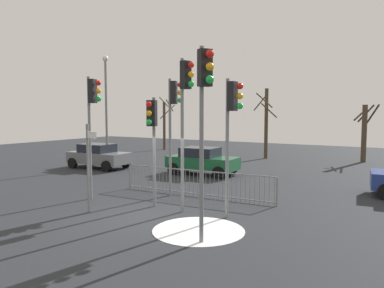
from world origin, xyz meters
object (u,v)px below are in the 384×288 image
(traffic_light_mid_left, at_px, (92,110))
(traffic_light_mid_right, at_px, (173,111))
(direction_sign_post, at_px, (89,163))
(car_grey_far, at_px, (99,155))
(traffic_light_foreground_right, at_px, (185,101))
(bare_tree_left, at_px, (165,123))
(traffic_light_foreground_left, at_px, (232,117))
(bare_tree_centre, at_px, (266,122))
(bare_tree_right, at_px, (364,131))
(street_lamp, at_px, (106,100))
(car_green_near, at_px, (202,160))
(traffic_light_rear_right, at_px, (152,127))
(traffic_light_rear_left, at_px, (204,101))

(traffic_light_mid_left, bearing_deg, traffic_light_mid_right, 115.28)
(direction_sign_post, distance_m, car_grey_far, 10.24)
(traffic_light_foreground_right, bearing_deg, traffic_light_mid_right, -123.75)
(bare_tree_left, bearing_deg, traffic_light_foreground_left, -49.49)
(traffic_light_mid_right, xyz_separation_m, bare_tree_centre, (-0.94, 13.55, -0.72))
(traffic_light_mid_right, xyz_separation_m, direction_sign_post, (-1.00, -3.56, -1.76))
(traffic_light_mid_right, bearing_deg, bare_tree_left, -162.81)
(traffic_light_foreground_left, distance_m, traffic_light_mid_left, 5.66)
(car_grey_far, bearing_deg, traffic_light_mid_right, -27.23)
(bare_tree_centre, distance_m, bare_tree_right, 6.61)
(car_grey_far, xyz_separation_m, bare_tree_left, (-3.05, 11.29, 1.63))
(traffic_light_mid_left, distance_m, direction_sign_post, 2.67)
(traffic_light_foreground_right, height_order, street_lamp, street_lamp)
(traffic_light_foreground_left, distance_m, traffic_light_foreground_right, 1.68)
(traffic_light_foreground_left, xyz_separation_m, car_grey_far, (-11.36, 5.57, -2.45))
(traffic_light_foreground_left, xyz_separation_m, traffic_light_mid_left, (-5.65, -0.33, 0.23))
(traffic_light_mid_left, height_order, direction_sign_post, traffic_light_mid_left)
(car_grey_far, distance_m, bare_tree_left, 11.81)
(direction_sign_post, distance_m, bare_tree_right, 19.73)
(traffic_light_mid_left, relative_size, bare_tree_centre, 0.92)
(traffic_light_mid_right, distance_m, bare_tree_right, 16.09)
(traffic_light_mid_left, relative_size, bare_tree_right, 1.20)
(traffic_light_foreground_right, xyz_separation_m, car_green_near, (-3.28, 6.98, -2.96))
(traffic_light_mid_left, relative_size, car_green_near, 1.22)
(traffic_light_rear_right, xyz_separation_m, bare_tree_right, (5.08, 16.97, -0.74))
(traffic_light_rear_left, relative_size, car_green_near, 1.29)
(traffic_light_foreground_left, height_order, bare_tree_left, bare_tree_left)
(traffic_light_mid_left, bearing_deg, car_grey_far, -152.42)
(street_lamp, relative_size, bare_tree_left, 1.42)
(traffic_light_mid_right, relative_size, traffic_light_rear_right, 1.21)
(traffic_light_mid_right, xyz_separation_m, traffic_light_rear_left, (3.70, -4.16, 0.21))
(traffic_light_mid_left, relative_size, direction_sign_post, 1.58)
(car_green_near, xyz_separation_m, bare_tree_right, (7.01, 10.00, 1.33))
(traffic_light_mid_right, bearing_deg, bare_tree_centre, 164.95)
(traffic_light_rear_right, distance_m, car_green_near, 7.52)
(traffic_light_rear_right, height_order, traffic_light_rear_left, traffic_light_rear_left)
(bare_tree_left, bearing_deg, traffic_light_mid_right, -53.78)
(traffic_light_mid_right, xyz_separation_m, traffic_light_foreground_right, (1.74, -1.91, 0.30))
(traffic_light_foreground_right, relative_size, car_grey_far, 1.33)
(traffic_light_rear_right, distance_m, traffic_light_mid_left, 2.77)
(traffic_light_rear_right, bearing_deg, direction_sign_post, 37.33)
(car_green_near, bearing_deg, traffic_light_rear_left, -62.25)
(bare_tree_right, bearing_deg, traffic_light_rear_left, -95.26)
(traffic_light_foreground_right, distance_m, car_green_near, 8.26)
(traffic_light_mid_left, distance_m, bare_tree_left, 19.32)
(car_green_near, bearing_deg, street_lamp, -174.75)
(traffic_light_foreground_left, xyz_separation_m, direction_sign_post, (-4.33, -1.82, -1.55))
(traffic_light_mid_right, xyz_separation_m, bare_tree_right, (5.47, 15.07, -1.33))
(traffic_light_rear_right, bearing_deg, car_grey_far, -47.13)
(traffic_light_rear_right, xyz_separation_m, direction_sign_post, (-1.38, -1.66, -1.17))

